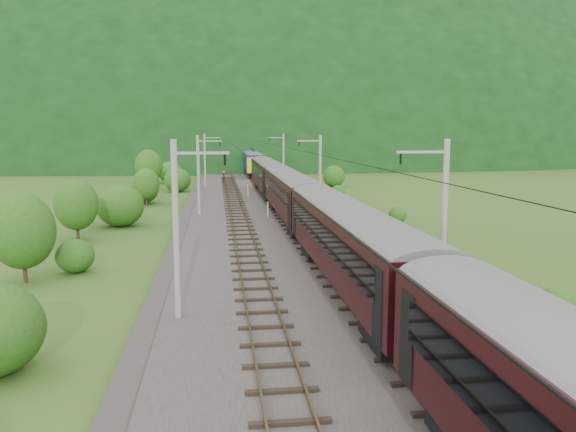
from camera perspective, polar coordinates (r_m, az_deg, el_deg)
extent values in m
plane|color=#224A17|center=(26.70, 2.59, -10.29)|extent=(600.00, 600.00, 0.00)
cube|color=#38332D|center=(36.17, -0.11, -4.98)|extent=(14.00, 220.00, 0.30)
cube|color=brown|center=(35.84, -5.08, -4.58)|extent=(0.08, 220.00, 0.15)
cube|color=brown|center=(35.92, -2.78, -4.52)|extent=(0.08, 220.00, 0.15)
cube|color=black|center=(35.91, -3.93, -4.76)|extent=(2.40, 220.00, 0.12)
cube|color=brown|center=(36.33, 2.53, -4.37)|extent=(0.08, 220.00, 0.15)
cube|color=brown|center=(36.59, 4.75, -4.30)|extent=(0.08, 220.00, 0.15)
cube|color=black|center=(36.48, 3.64, -4.54)|extent=(2.40, 220.00, 0.12)
cylinder|color=gray|center=(25.33, -11.30, -1.43)|extent=(0.28, 0.28, 8.00)
cube|color=gray|center=(24.91, -8.76, 6.34)|extent=(2.40, 0.12, 0.12)
cylinder|color=black|center=(24.92, -6.44, 5.70)|extent=(0.10, 0.10, 0.50)
cylinder|color=gray|center=(57.08, -9.08, 4.11)|extent=(0.28, 0.28, 8.00)
cube|color=gray|center=(56.90, -7.95, 7.55)|extent=(2.40, 0.12, 0.12)
cylinder|color=black|center=(56.90, -6.93, 7.27)|extent=(0.10, 0.10, 0.50)
cylinder|color=gray|center=(89.01, -8.45, 5.69)|extent=(0.28, 0.28, 8.00)
cube|color=gray|center=(88.90, -7.72, 7.89)|extent=(2.40, 0.12, 0.12)
cylinder|color=black|center=(88.90, -7.06, 7.71)|extent=(0.10, 0.10, 0.50)
cylinder|color=gray|center=(120.98, -8.15, 6.43)|extent=(0.28, 0.28, 8.00)
cube|color=gray|center=(120.89, -7.61, 8.05)|extent=(2.40, 0.12, 0.12)
cylinder|color=black|center=(120.90, -7.13, 7.92)|extent=(0.10, 0.10, 0.50)
cylinder|color=gray|center=(152.96, -7.97, 6.86)|extent=(0.28, 0.28, 8.00)
cube|color=gray|center=(152.89, -7.55, 8.14)|extent=(2.40, 0.12, 0.12)
cylinder|color=black|center=(152.89, -7.17, 8.04)|extent=(0.10, 0.10, 0.50)
cylinder|color=gray|center=(27.38, 15.55, -0.84)|extent=(0.28, 0.28, 8.00)
cube|color=gray|center=(26.60, 13.45, 6.35)|extent=(2.40, 0.12, 0.12)
cylinder|color=black|center=(26.28, 11.37, 5.73)|extent=(0.10, 0.10, 0.50)
cylinder|color=gray|center=(58.02, 3.28, 4.28)|extent=(0.28, 0.28, 8.00)
cube|color=gray|center=(57.66, 2.13, 7.64)|extent=(2.40, 0.12, 0.12)
cylinder|color=black|center=(57.51, 1.14, 7.34)|extent=(0.10, 0.10, 0.50)
cylinder|color=gray|center=(89.62, -0.46, 5.80)|extent=(0.28, 0.28, 8.00)
cube|color=gray|center=(89.38, -1.23, 7.97)|extent=(2.40, 0.12, 0.12)
cylinder|color=black|center=(89.29, -1.88, 7.77)|extent=(0.10, 0.10, 0.50)
cylinder|color=gray|center=(121.43, -2.25, 6.51)|extent=(0.28, 0.28, 8.00)
cube|color=gray|center=(121.25, -2.83, 8.12)|extent=(2.40, 0.12, 0.12)
cylinder|color=black|center=(121.18, -3.31, 7.97)|extent=(0.10, 0.10, 0.50)
cylinder|color=gray|center=(153.31, -3.30, 6.93)|extent=(0.28, 0.28, 8.00)
cube|color=gray|center=(153.18, -3.77, 8.20)|extent=(2.40, 0.12, 0.12)
cylinder|color=black|center=(153.12, -4.14, 8.08)|extent=(0.10, 0.10, 0.50)
cylinder|color=black|center=(34.98, -4.04, 6.05)|extent=(0.03, 198.00, 0.03)
cylinder|color=black|center=(35.57, 3.75, 6.09)|extent=(0.03, 198.00, 0.03)
ellipsoid|color=black|center=(285.05, -6.39, 6.77)|extent=(504.00, 360.00, 244.00)
ellipsoid|color=black|center=(344.96, -26.98, 6.20)|extent=(336.00, 280.00, 132.00)
cube|color=black|center=(29.16, 6.31, -2.51)|extent=(2.99, 22.68, 3.09)
cylinder|color=slate|center=(28.93, 6.35, 0.19)|extent=(2.99, 22.57, 2.99)
cube|color=black|center=(28.78, 3.38, -1.87)|extent=(0.05, 19.96, 1.19)
cube|color=black|center=(29.48, 9.18, -1.72)|extent=(0.05, 19.96, 1.19)
cube|color=black|center=(22.32, 11.07, -11.47)|extent=(2.27, 3.30, 0.93)
cube|color=black|center=(37.17, 3.40, -3.23)|extent=(2.27, 3.30, 0.93)
cube|color=black|center=(51.94, 0.29, 2.40)|extent=(2.99, 22.68, 3.09)
cylinder|color=slate|center=(51.81, 0.29, 3.93)|extent=(2.99, 22.57, 2.99)
cube|color=black|center=(51.72, -1.38, 2.78)|extent=(0.05, 19.96, 1.19)
cube|color=black|center=(52.12, 1.94, 2.82)|extent=(0.05, 19.96, 1.19)
cube|color=black|center=(44.43, 1.62, -1.27)|extent=(2.27, 3.30, 0.93)
cube|color=black|center=(60.00, -0.71, 1.30)|extent=(2.27, 3.30, 0.93)
cube|color=black|center=(75.08, -2.05, 4.30)|extent=(2.99, 22.68, 3.09)
cylinder|color=slate|center=(74.99, -2.06, 5.36)|extent=(2.99, 22.57, 2.99)
cube|color=black|center=(74.94, -3.21, 4.56)|extent=(0.05, 19.96, 1.19)
cube|color=black|center=(75.21, -0.90, 4.59)|extent=(0.05, 19.96, 1.19)
cube|color=black|center=(67.40, -1.43, 2.10)|extent=(2.27, 3.30, 0.93)
cube|color=black|center=(83.13, -2.54, 3.32)|extent=(2.27, 3.30, 0.93)
cube|color=navy|center=(107.58, -3.64, 5.57)|extent=(2.99, 18.56, 3.09)
cylinder|color=slate|center=(107.52, -3.64, 6.31)|extent=(2.99, 18.46, 2.99)
cube|color=black|center=(107.48, -4.45, 5.76)|extent=(0.05, 16.33, 1.19)
cube|color=black|center=(107.67, -2.83, 5.78)|extent=(0.05, 16.33, 1.19)
cube|color=black|center=(101.24, -3.39, 4.25)|extent=(2.27, 3.30, 0.93)
cube|color=black|center=(114.17, -3.83, 4.73)|extent=(2.27, 3.30, 0.93)
cube|color=gold|center=(116.64, -3.92, 5.70)|extent=(3.05, 0.50, 2.78)
cube|color=gold|center=(98.55, -3.30, 5.18)|extent=(3.05, 0.50, 2.78)
cube|color=black|center=(110.49, -3.75, 6.75)|extent=(0.08, 1.60, 0.93)
cylinder|color=red|center=(73.28, -4.09, 2.62)|extent=(0.16, 0.16, 1.52)
cylinder|color=red|center=(55.14, -2.07, 0.67)|extent=(0.16, 0.16, 1.51)
cylinder|color=black|center=(89.44, -6.55, 3.81)|extent=(0.14, 0.14, 1.99)
sphere|color=red|center=(89.37, -6.56, 4.48)|extent=(0.24, 0.24, 0.24)
ellipsoid|color=#1D5216|center=(37.00, -20.82, -3.81)|extent=(2.34, 2.34, 2.10)
ellipsoid|color=#1D5216|center=(53.44, -16.69, 1.02)|extent=(4.32, 4.32, 3.88)
ellipsoid|color=#1D5216|center=(69.98, -14.59, 2.64)|extent=(3.86, 3.86, 3.48)
ellipsoid|color=#1D5216|center=(82.45, -11.18, 3.61)|extent=(3.85, 3.85, 3.46)
ellipsoid|color=#1D5216|center=(96.97, -11.86, 4.37)|extent=(4.09, 4.09, 3.68)
ellipsoid|color=#1D5216|center=(115.37, -11.60, 4.88)|extent=(3.46, 3.46, 3.11)
cylinder|color=black|center=(35.54, -25.23, -3.95)|extent=(0.24, 0.24, 2.85)
ellipsoid|color=#1D5216|center=(35.25, -25.40, -1.37)|extent=(3.66, 3.66, 4.39)
cylinder|color=black|center=(48.10, -20.62, -0.70)|extent=(0.24, 0.24, 2.67)
ellipsoid|color=#1D5216|center=(47.89, -20.72, 1.10)|extent=(3.44, 3.44, 4.13)
cylinder|color=black|center=(68.07, -14.17, 2.04)|extent=(0.24, 0.24, 2.40)
ellipsoid|color=#1D5216|center=(67.93, -14.21, 3.19)|extent=(3.08, 3.08, 3.70)
cylinder|color=black|center=(87.34, -13.94, 3.71)|extent=(0.24, 0.24, 3.25)
ellipsoid|color=#1D5216|center=(87.21, -13.98, 4.93)|extent=(4.17, 4.17, 5.01)
ellipsoid|color=#1D5216|center=(27.27, 25.35, -8.80)|extent=(1.94, 1.94, 1.74)
ellipsoid|color=#1D5216|center=(40.67, 13.29, -2.71)|extent=(1.85, 1.85, 1.67)
ellipsoid|color=#1D5216|center=(53.97, 11.08, 0.02)|extent=(1.68, 1.68, 1.51)
ellipsoid|color=#1D5216|center=(71.46, 5.09, 2.30)|extent=(1.92, 1.92, 1.73)
ellipsoid|color=#1D5216|center=(88.24, 4.69, 3.93)|extent=(3.42, 3.42, 3.07)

